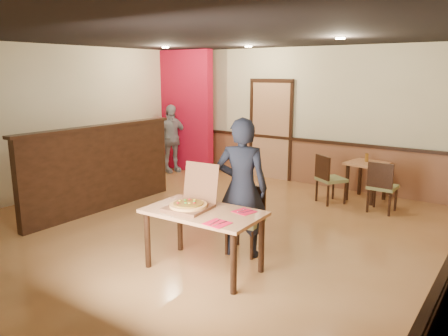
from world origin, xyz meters
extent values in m
plane|color=#AC7543|center=(0.00, 0.00, 0.00)|extent=(7.00, 7.00, 0.00)
plane|color=black|center=(0.00, 0.00, 2.80)|extent=(7.00, 7.00, 0.00)
plane|color=beige|center=(0.00, 3.50, 1.40)|extent=(7.00, 0.00, 7.00)
plane|color=beige|center=(-3.50, 0.00, 1.40)|extent=(0.00, 7.00, 7.00)
cube|color=brown|center=(0.00, 3.47, 0.45)|extent=(7.00, 0.04, 0.90)
cube|color=black|center=(0.00, 3.45, 0.92)|extent=(7.00, 0.06, 0.06)
cube|color=tan|center=(-0.80, 3.46, 1.05)|extent=(0.90, 0.06, 2.10)
cube|color=black|center=(-2.00, -0.20, 0.70)|extent=(0.14, 3.00, 1.40)
cube|color=black|center=(-2.00, -0.20, 1.42)|extent=(0.20, 3.10, 0.05)
cube|color=#AA0C28|center=(-2.90, 3.00, 1.40)|extent=(1.60, 0.20, 2.78)
cylinder|color=#FFE8B2|center=(-2.30, 1.80, 2.78)|extent=(0.14, 0.14, 0.02)
cylinder|color=#FFE8B2|center=(-0.80, 2.50, 2.78)|extent=(0.14, 0.14, 0.02)
cylinder|color=#FFE8B2|center=(1.40, 1.50, 2.78)|extent=(0.14, 0.14, 0.02)
cube|color=tan|center=(0.83, -1.04, 0.71)|extent=(1.40, 0.84, 0.04)
cylinder|color=black|center=(0.25, -1.37, 0.35)|extent=(0.07, 0.07, 0.69)
cylinder|color=black|center=(0.22, -0.75, 0.35)|extent=(0.07, 0.07, 0.69)
cylinder|color=black|center=(1.45, -1.32, 0.35)|extent=(0.07, 0.07, 0.69)
cylinder|color=black|center=(1.42, -0.70, 0.35)|extent=(0.07, 0.07, 0.69)
cube|color=olive|center=(0.95, -0.33, 0.42)|extent=(0.48, 0.48, 0.06)
cube|color=black|center=(0.93, -0.14, 0.66)|extent=(0.41, 0.09, 0.41)
cylinder|color=black|center=(0.81, -0.53, 0.18)|extent=(0.04, 0.04, 0.37)
cylinder|color=black|center=(0.76, -0.18, 0.18)|extent=(0.04, 0.04, 0.37)
cylinder|color=black|center=(1.15, -0.48, 0.18)|extent=(0.04, 0.04, 0.37)
cylinder|color=black|center=(1.10, -0.13, 0.18)|extent=(0.04, 0.04, 0.37)
cube|color=olive|center=(1.02, 2.42, 0.43)|extent=(0.60, 0.60, 0.06)
cube|color=black|center=(0.92, 2.26, 0.67)|extent=(0.36, 0.26, 0.41)
cylinder|color=black|center=(1.27, 2.47, 0.19)|extent=(0.04, 0.04, 0.37)
cylinder|color=black|center=(1.07, 2.18, 0.19)|extent=(0.04, 0.04, 0.37)
cylinder|color=black|center=(0.97, 2.67, 0.19)|extent=(0.04, 0.04, 0.37)
cylinder|color=black|center=(0.78, 2.37, 0.19)|extent=(0.04, 0.04, 0.37)
cube|color=olive|center=(1.92, 2.42, 0.43)|extent=(0.44, 0.44, 0.06)
cube|color=black|center=(1.92, 2.23, 0.66)|extent=(0.41, 0.04, 0.41)
cylinder|color=black|center=(2.10, 2.60, 0.19)|extent=(0.04, 0.04, 0.37)
cylinder|color=black|center=(2.10, 2.24, 0.19)|extent=(0.04, 0.04, 0.37)
cylinder|color=black|center=(1.75, 2.60, 0.19)|extent=(0.04, 0.04, 0.37)
cylinder|color=black|center=(1.74, 2.25, 0.19)|extent=(0.04, 0.04, 0.37)
cube|color=tan|center=(1.47, 2.97, 0.68)|extent=(0.74, 0.74, 0.04)
cylinder|color=black|center=(1.19, 2.77, 0.33)|extent=(0.07, 0.07, 0.66)
cylinder|color=black|center=(1.27, 3.25, 0.33)|extent=(0.07, 0.07, 0.66)
cylinder|color=black|center=(1.68, 2.69, 0.33)|extent=(0.07, 0.07, 0.66)
cylinder|color=black|center=(1.75, 3.18, 0.33)|extent=(0.07, 0.07, 0.66)
imported|color=black|center=(0.96, -0.41, 0.88)|extent=(0.76, 0.64, 1.77)
imported|color=gray|center=(-2.99, 2.64, 0.79)|extent=(0.71, 1.00, 1.57)
cube|color=brown|center=(0.66, -1.10, 0.75)|extent=(0.51, 0.51, 0.03)
cube|color=brown|center=(0.63, -0.82, 1.00)|extent=(0.48, 0.13, 0.47)
cylinder|color=#F7B25A|center=(0.66, -1.10, 0.78)|extent=(0.58, 0.58, 0.03)
cube|color=red|center=(1.23, -1.30, 0.73)|extent=(0.25, 0.25, 0.01)
cylinder|color=white|center=(1.20, -1.30, 0.74)|extent=(0.02, 0.21, 0.01)
cube|color=white|center=(1.26, -1.30, 0.74)|extent=(0.03, 0.22, 0.00)
cube|color=red|center=(1.24, -0.80, 0.73)|extent=(0.26, 0.26, 0.00)
cylinder|color=white|center=(1.21, -0.80, 0.74)|extent=(0.05, 0.19, 0.01)
cube|color=white|center=(1.27, -0.80, 0.74)|extent=(0.06, 0.20, 0.00)
cylinder|color=brown|center=(1.43, 3.05, 0.77)|extent=(0.06, 0.06, 0.15)
camera|label=1|loc=(3.81, -4.84, 2.30)|focal=35.00mm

